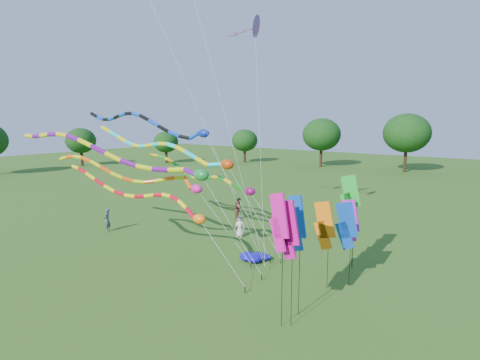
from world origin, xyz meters
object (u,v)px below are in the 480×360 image
Objects in this scene: blue_nylon_heap at (254,256)px; person_c at (239,209)px; tube_kite_orange at (144,177)px; person_b at (107,220)px; person_a at (240,226)px; tube_kite_red at (148,197)px.

person_c reaches higher than blue_nylon_heap.
tube_kite_orange reaches higher than person_b.
person_b is at bearing -165.12° from person_a.
person_c is at bearing 113.85° from person_a.
blue_nylon_heap is at bearing -57.44° from person_a.
tube_kite_orange is 7.79m from person_b.
tube_kite_orange is at bearing 45.89° from person_b.
tube_kite_orange is 6.55× the size of blue_nylon_heap.
person_b is (-6.43, 1.68, -4.05)m from tube_kite_orange.
person_b is at bearing 162.03° from tube_kite_red.
person_a is 0.86× the size of person_c.
tube_kite_red is 7.28× the size of person_c.
blue_nylon_heap is at bearing 39.47° from tube_kite_red.
person_a is 0.90× the size of person_b.
tube_kite_red reaches higher than person_b.
blue_nylon_heap is (4.72, 3.92, -3.66)m from tube_kite_red.
person_c reaches higher than person_b.
tube_kite_orange is (-1.18, 0.76, 1.02)m from tube_kite_red.
person_a is (-3.54, 3.36, 0.55)m from blue_nylon_heap.
person_c is (5.77, 8.73, 0.04)m from person_b.
person_b is at bearing -173.14° from blue_nylon_heap.
tube_kite_red reaches higher than person_c.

